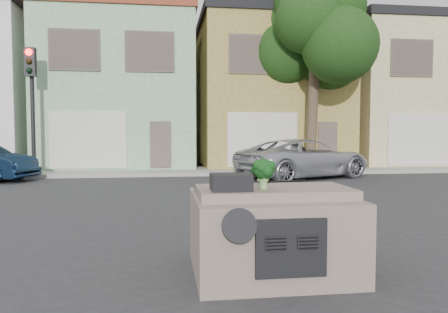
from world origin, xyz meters
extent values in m
plane|color=#303033|center=(0.00, 0.00, 0.00)|extent=(120.00, 120.00, 0.00)
cube|color=gray|center=(0.00, 10.50, 0.07)|extent=(40.00, 3.00, 0.15)
cube|color=#8EBA8B|center=(-3.50, 14.50, 3.77)|extent=(7.20, 8.20, 7.55)
cube|color=#9F8A43|center=(4.00, 14.50, 3.77)|extent=(7.20, 8.20, 7.55)
cube|color=#D2C388|center=(11.50, 14.50, 3.77)|extent=(7.20, 8.20, 7.55)
imported|color=#B6B7BF|center=(4.02, 7.89, 0.00)|extent=(6.02, 4.50, 1.52)
cube|color=black|center=(-6.50, 9.50, 2.55)|extent=(0.40, 0.40, 5.10)
cube|color=#1A3A12|center=(5.00, 9.80, 4.25)|extent=(4.40, 4.00, 8.50)
cube|color=#7C6B5E|center=(0.00, -3.00, 0.56)|extent=(2.00, 1.80, 1.12)
cube|color=black|center=(-0.58, -3.35, 1.22)|extent=(0.48, 0.38, 0.20)
cube|color=black|center=(0.28, -2.62, 1.13)|extent=(0.69, 0.15, 0.02)
cube|color=black|center=(-0.16, -3.27, 1.31)|extent=(0.44, 0.44, 0.38)
camera|label=1|loc=(-1.36, -8.49, 1.83)|focal=35.00mm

